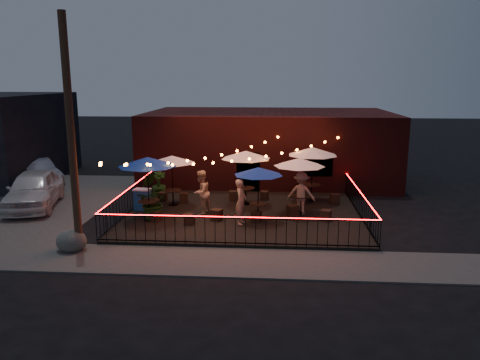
# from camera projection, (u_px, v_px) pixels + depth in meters

# --- Properties ---
(ground) EXTENTS (110.00, 110.00, 0.00)m
(ground) POSITION_uv_depth(u_px,v_px,m) (239.00, 231.00, 18.47)
(ground) COLOR black
(ground) RESTS_ON ground
(patio) EXTENTS (10.00, 8.00, 0.15)m
(patio) POSITION_uv_depth(u_px,v_px,m) (243.00, 215.00, 20.40)
(patio) COLOR black
(patio) RESTS_ON ground
(sidewalk) EXTENTS (18.00, 2.50, 0.05)m
(sidewalk) POSITION_uv_depth(u_px,v_px,m) (232.00, 262.00, 15.29)
(sidewalk) COLOR #403D3B
(sidewalk) RESTS_ON ground
(parking_lot) EXTENTS (11.00, 12.00, 0.02)m
(parking_lot) POSITION_uv_depth(u_px,v_px,m) (5.00, 200.00, 23.21)
(parking_lot) COLOR #403D3B
(parking_lot) RESTS_ON ground
(brick_building) EXTENTS (14.00, 8.00, 4.00)m
(brick_building) POSITION_uv_depth(u_px,v_px,m) (269.00, 146.00, 27.70)
(brick_building) COLOR #350F0E
(brick_building) RESTS_ON ground
(utility_pole) EXTENTS (0.26, 0.26, 8.00)m
(utility_pole) POSITION_uv_depth(u_px,v_px,m) (71.00, 137.00, 15.46)
(utility_pole) COLOR #382617
(utility_pole) RESTS_ON ground
(fence_front) EXTENTS (10.00, 0.04, 1.04)m
(fence_front) POSITION_uv_depth(u_px,v_px,m) (235.00, 231.00, 16.38)
(fence_front) COLOR black
(fence_front) RESTS_ON patio
(fence_left) EXTENTS (0.04, 8.00, 1.04)m
(fence_left) POSITION_uv_depth(u_px,v_px,m) (130.00, 200.00, 20.63)
(fence_left) COLOR black
(fence_left) RESTS_ON patio
(fence_right) EXTENTS (0.04, 8.00, 1.04)m
(fence_right) POSITION_uv_depth(u_px,v_px,m) (360.00, 204.00, 19.92)
(fence_right) COLOR black
(fence_right) RESTS_ON patio
(festoon_lights) EXTENTS (10.02, 8.72, 1.32)m
(festoon_lights) POSITION_uv_depth(u_px,v_px,m) (219.00, 161.00, 19.66)
(festoon_lights) COLOR #E25D12
(festoon_lights) RESTS_ON ground
(cafe_table_0) EXTENTS (2.61, 2.61, 2.65)m
(cafe_table_0) POSITION_uv_depth(u_px,v_px,m) (147.00, 163.00, 18.90)
(cafe_table_0) COLOR black
(cafe_table_0) RESTS_ON patio
(cafe_table_1) EXTENTS (2.76, 2.76, 2.32)m
(cafe_table_1) POSITION_uv_depth(u_px,v_px,m) (172.00, 160.00, 21.24)
(cafe_table_1) COLOR black
(cafe_table_1) RESTS_ON patio
(cafe_table_2) EXTENTS (2.38, 2.38, 2.22)m
(cafe_table_2) POSITION_uv_depth(u_px,v_px,m) (258.00, 172.00, 18.99)
(cafe_table_2) COLOR black
(cafe_table_2) RESTS_ON patio
(cafe_table_3) EXTENTS (2.87, 2.87, 2.52)m
(cafe_table_3) POSITION_uv_depth(u_px,v_px,m) (246.00, 156.00, 21.36)
(cafe_table_3) COLOR black
(cafe_table_3) RESTS_ON patio
(cafe_table_4) EXTENTS (2.41, 2.41, 2.43)m
(cafe_table_4) POSITION_uv_depth(u_px,v_px,m) (299.00, 163.00, 19.95)
(cafe_table_4) COLOR black
(cafe_table_4) RESTS_ON patio
(cafe_table_5) EXTENTS (3.05, 3.05, 2.60)m
(cafe_table_5) POSITION_uv_depth(u_px,v_px,m) (313.00, 152.00, 21.91)
(cafe_table_5) COLOR black
(cafe_table_5) RESTS_ON patio
(bistro_chair_0) EXTENTS (0.42, 0.42, 0.42)m
(bistro_chair_0) POSITION_uv_depth(u_px,v_px,m) (156.00, 216.00, 19.22)
(bistro_chair_0) COLOR black
(bistro_chair_0) RESTS_ON patio
(bistro_chair_1) EXTENTS (0.38, 0.38, 0.43)m
(bistro_chair_1) POSITION_uv_depth(u_px,v_px,m) (189.00, 219.00, 18.76)
(bistro_chair_1) COLOR black
(bistro_chair_1) RESTS_ON patio
(bistro_chair_2) EXTENTS (0.39, 0.39, 0.43)m
(bistro_chair_2) POSITION_uv_depth(u_px,v_px,m) (163.00, 197.00, 22.35)
(bistro_chair_2) COLOR black
(bistro_chair_2) RESTS_ON patio
(bistro_chair_3) EXTENTS (0.45, 0.45, 0.46)m
(bistro_chair_3) POSITION_uv_depth(u_px,v_px,m) (184.00, 198.00, 22.11)
(bistro_chair_3) COLOR black
(bistro_chair_3) RESTS_ON patio
(bistro_chair_4) EXTENTS (0.52, 0.52, 0.47)m
(bistro_chair_4) POSITION_uv_depth(u_px,v_px,m) (217.00, 215.00, 19.30)
(bistro_chair_4) COLOR black
(bistro_chair_4) RESTS_ON patio
(bistro_chair_5) EXTENTS (0.46, 0.46, 0.42)m
(bistro_chair_5) POSITION_uv_depth(u_px,v_px,m) (256.00, 217.00, 19.11)
(bistro_chair_5) COLOR black
(bistro_chair_5) RESTS_ON patio
(bistro_chair_6) EXTENTS (0.41, 0.41, 0.46)m
(bistro_chair_6) POSITION_uv_depth(u_px,v_px,m) (233.00, 196.00, 22.46)
(bistro_chair_6) COLOR black
(bistro_chair_6) RESTS_ON patio
(bistro_chair_7) EXTENTS (0.42, 0.42, 0.41)m
(bistro_chair_7) POSITION_uv_depth(u_px,v_px,m) (265.00, 195.00, 22.61)
(bistro_chair_7) COLOR black
(bistro_chair_7) RESTS_ON patio
(bistro_chair_8) EXTENTS (0.55, 0.55, 0.50)m
(bistro_chair_8) POSITION_uv_depth(u_px,v_px,m) (293.00, 211.00, 19.83)
(bistro_chair_8) COLOR black
(bistro_chair_8) RESTS_ON patio
(bistro_chair_9) EXTENTS (0.50, 0.50, 0.47)m
(bistro_chair_9) POSITION_uv_depth(u_px,v_px,m) (326.00, 215.00, 19.23)
(bistro_chair_9) COLOR black
(bistro_chair_9) RESTS_ON patio
(bistro_chair_10) EXTENTS (0.52, 0.52, 0.47)m
(bistro_chair_10) POSITION_uv_depth(u_px,v_px,m) (302.00, 198.00, 21.93)
(bistro_chair_10) COLOR black
(bistro_chair_10) RESTS_ON patio
(bistro_chair_11) EXTENTS (0.46, 0.46, 0.45)m
(bistro_chair_11) POSITION_uv_depth(u_px,v_px,m) (335.00, 199.00, 21.91)
(bistro_chair_11) COLOR black
(bistro_chair_11) RESTS_ON patio
(patron_a) EXTENTS (0.54, 0.73, 1.84)m
(patron_a) POSITION_uv_depth(u_px,v_px,m) (241.00, 202.00, 18.72)
(patron_a) COLOR #D5A592
(patron_a) RESTS_ON patio
(patron_b) EXTENTS (1.04, 1.15, 1.93)m
(patron_b) POSITION_uv_depth(u_px,v_px,m) (201.00, 193.00, 20.01)
(patron_b) COLOR tan
(patron_b) RESTS_ON patio
(patron_c) EXTENTS (1.31, 0.93, 1.84)m
(patron_c) POSITION_uv_depth(u_px,v_px,m) (301.00, 193.00, 20.10)
(patron_c) COLOR #D0A48C
(patron_c) RESTS_ON patio
(potted_shrub_a) EXTENTS (1.41, 1.26, 1.43)m
(potted_shrub_a) POSITION_uv_depth(u_px,v_px,m) (154.00, 203.00, 19.37)
(potted_shrub_a) COLOR #0B390B
(potted_shrub_a) RESTS_ON patio
(potted_shrub_b) EXTENTS (1.00, 0.92, 1.47)m
(potted_shrub_b) POSITION_uv_depth(u_px,v_px,m) (147.00, 188.00, 21.86)
(potted_shrub_b) COLOR #133E15
(potted_shrub_b) RESTS_ON patio
(potted_shrub_c) EXTENTS (0.81, 0.81, 1.21)m
(potted_shrub_c) POSITION_uv_depth(u_px,v_px,m) (159.00, 184.00, 23.34)
(potted_shrub_c) COLOR #183410
(potted_shrub_c) RESTS_ON patio
(cooler) EXTENTS (0.77, 0.59, 0.95)m
(cooler) POSITION_uv_depth(u_px,v_px,m) (143.00, 199.00, 20.82)
(cooler) COLOR #2157A7
(cooler) RESTS_ON patio
(boulder) EXTENTS (1.04, 0.91, 0.76)m
(boulder) POSITION_uv_depth(u_px,v_px,m) (71.00, 241.00, 16.19)
(boulder) COLOR #3F3F3B
(boulder) RESTS_ON ground
(car_white) EXTENTS (3.26, 5.40, 1.72)m
(car_white) POSITION_uv_depth(u_px,v_px,m) (34.00, 189.00, 21.70)
(car_white) COLOR silver
(car_white) RESTS_ON ground
(car_silver) EXTENTS (4.21, 4.20, 1.45)m
(car_silver) POSITION_uv_depth(u_px,v_px,m) (37.00, 172.00, 26.30)
(car_silver) COLOR gray
(car_silver) RESTS_ON ground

